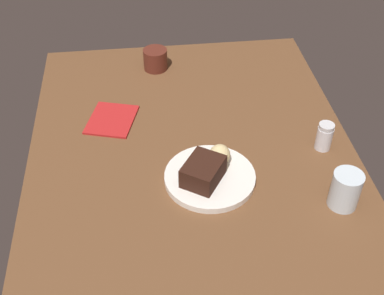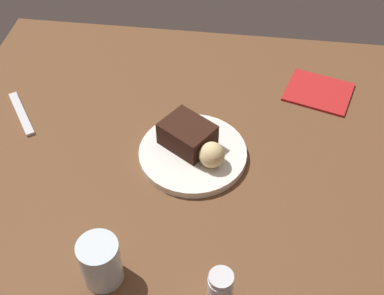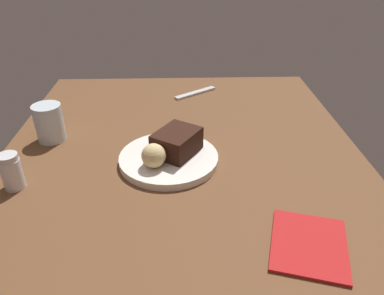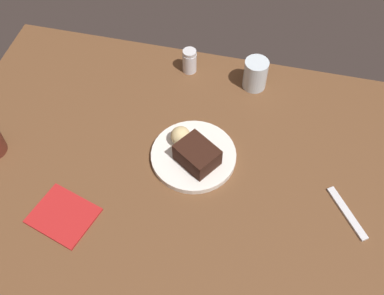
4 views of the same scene
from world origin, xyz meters
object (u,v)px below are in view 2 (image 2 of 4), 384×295
(chocolate_cake_slice, at_px, (187,135))
(folded_napkin, at_px, (319,92))
(dessert_spoon, at_px, (21,113))
(dessert_plate, at_px, (193,154))
(bread_roll, at_px, (212,155))
(water_glass, at_px, (100,262))
(salt_shaker, at_px, (220,289))

(chocolate_cake_slice, relative_size, folded_napkin, 0.69)
(chocolate_cake_slice, bearing_deg, dessert_spoon, 171.50)
(dessert_plate, distance_m, bread_roll, 0.06)
(water_glass, relative_size, folded_napkin, 0.63)
(chocolate_cake_slice, bearing_deg, folded_napkin, 38.06)
(chocolate_cake_slice, bearing_deg, dessert_plate, -54.38)
(bread_roll, xyz_separation_m, water_glass, (-0.15, -0.26, 0.00))
(dessert_spoon, bearing_deg, water_glass, 1.95)
(bread_roll, relative_size, water_glass, 0.57)
(salt_shaker, bearing_deg, folded_napkin, 71.64)
(dessert_plate, xyz_separation_m, water_glass, (-0.11, -0.29, 0.04))
(salt_shaker, distance_m, water_glass, 0.20)
(dessert_plate, xyz_separation_m, folded_napkin, (0.26, 0.24, -0.01))
(water_glass, bearing_deg, salt_shaker, -5.12)
(chocolate_cake_slice, distance_m, salt_shaker, 0.34)
(chocolate_cake_slice, height_order, dessert_spoon, chocolate_cake_slice)
(dessert_plate, distance_m, salt_shaker, 0.32)
(bread_roll, bearing_deg, folded_napkin, 49.98)
(water_glass, xyz_separation_m, dessert_spoon, (-0.28, 0.37, -0.04))
(dessert_plate, relative_size, bread_roll, 4.26)
(dessert_plate, relative_size, water_glass, 2.41)
(bread_roll, bearing_deg, dessert_plate, 144.25)
(dessert_plate, xyz_separation_m, chocolate_cake_slice, (-0.01, 0.02, 0.03))
(dessert_plate, xyz_separation_m, salt_shaker, (0.08, -0.31, 0.03))
(dessert_plate, bearing_deg, water_glass, -111.34)
(chocolate_cake_slice, relative_size, dessert_spoon, 0.66)
(chocolate_cake_slice, xyz_separation_m, folded_napkin, (0.28, 0.22, -0.04))
(chocolate_cake_slice, xyz_separation_m, bread_roll, (0.05, -0.05, -0.00))
(salt_shaker, bearing_deg, water_glass, 174.88)
(chocolate_cake_slice, relative_size, water_glass, 1.09)
(water_glass, bearing_deg, folded_napkin, 54.35)
(salt_shaker, height_order, water_glass, water_glass)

